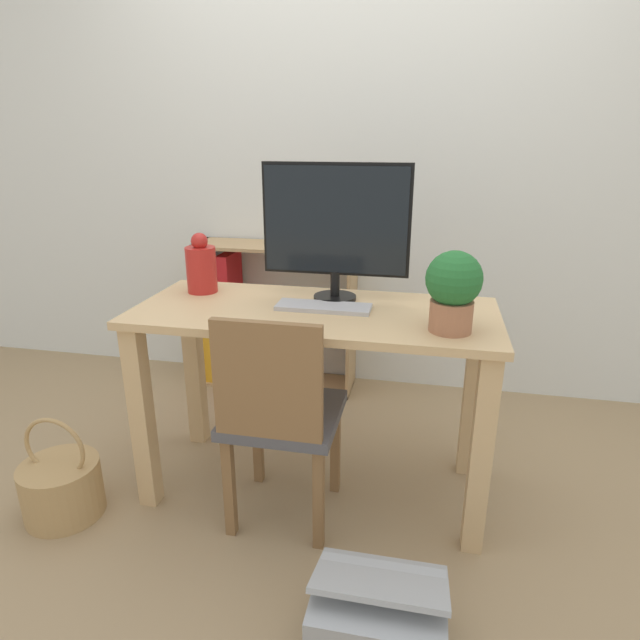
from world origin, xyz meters
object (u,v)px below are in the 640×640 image
(chair, at_px, (279,413))
(storage_box, at_px, (378,622))
(monitor, at_px, (336,224))
(keyboard, at_px, (324,307))
(bookshelf, at_px, (250,327))
(basket, at_px, (62,487))
(potted_plant, at_px, (453,289))
(vase, at_px, (201,267))

(chair, bearing_deg, storage_box, -41.22)
(monitor, height_order, keyboard, monitor)
(monitor, relative_size, chair, 0.67)
(bookshelf, xyz_separation_m, basket, (-0.33, -1.27, -0.22))
(potted_plant, distance_m, chair, 0.73)
(vase, relative_size, potted_plant, 0.91)
(potted_plant, height_order, storage_box, potted_plant)
(monitor, height_order, bookshelf, monitor)
(keyboard, distance_m, chair, 0.42)
(storage_box, bearing_deg, bookshelf, 119.36)
(monitor, distance_m, basket, 1.44)
(vase, xyz_separation_m, chair, (0.42, -0.37, -0.42))
(chair, bearing_deg, keyboard, 74.34)
(vase, bearing_deg, bookshelf, 95.84)
(keyboard, xyz_separation_m, storage_box, (0.30, -0.72, -0.66))
(monitor, relative_size, potted_plant, 2.10)
(bookshelf, distance_m, storage_box, 1.87)
(vase, xyz_separation_m, bookshelf, (-0.08, 0.77, -0.54))
(chair, bearing_deg, basket, -163.12)
(vase, relative_size, chair, 0.29)
(chair, bearing_deg, bookshelf, 121.75)
(monitor, distance_m, vase, 0.58)
(potted_plant, xyz_separation_m, basket, (-1.39, -0.23, -0.80))
(monitor, relative_size, keyboard, 1.60)
(storage_box, bearing_deg, vase, 134.47)
(monitor, bearing_deg, chair, -108.70)
(potted_plant, distance_m, basket, 1.62)
(bookshelf, bearing_deg, chair, -66.31)
(potted_plant, bearing_deg, bookshelf, 135.64)
(chair, height_order, storage_box, chair)
(keyboard, distance_m, potted_plant, 0.49)
(monitor, height_order, vase, monitor)
(potted_plant, relative_size, storage_box, 0.72)
(vase, distance_m, storage_box, 1.41)
(keyboard, relative_size, vase, 1.44)
(potted_plant, xyz_separation_m, chair, (-0.56, -0.10, -0.46))
(monitor, xyz_separation_m, chair, (-0.13, -0.38, -0.61))
(potted_plant, distance_m, storage_box, 1.00)
(vase, xyz_separation_m, potted_plant, (0.98, -0.27, 0.04))
(potted_plant, bearing_deg, chair, -169.46)
(chair, xyz_separation_m, basket, (-0.83, -0.13, -0.34))
(storage_box, bearing_deg, basket, 164.41)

